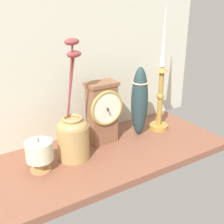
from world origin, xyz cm
name	(u,v)px	position (x,y,z in cm)	size (l,w,h in cm)	color
ground_plane	(85,162)	(0.00, 0.00, -1.20)	(100.00, 36.00, 2.40)	brown
back_wall	(55,49)	(0.00, 18.50, 32.50)	(120.00, 2.00, 65.00)	beige
mantel_clock	(103,112)	(11.15, 7.00, 11.56)	(12.35, 9.19, 22.06)	brown
candlestick_tall_left	(161,88)	(35.11, 4.60, 16.71)	(7.27, 7.27, 46.57)	#AC8338
brass_vase_jar	(73,134)	(-2.30, 2.69, 8.33)	(10.22, 10.22, 38.51)	tan
pillar_candle_front	(39,153)	(-14.04, 1.56, 5.70)	(8.17, 8.17, 10.64)	tan
tall_ceramic_vase	(139,101)	(25.64, 5.10, 13.06)	(6.08, 6.08, 25.83)	#263C3F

